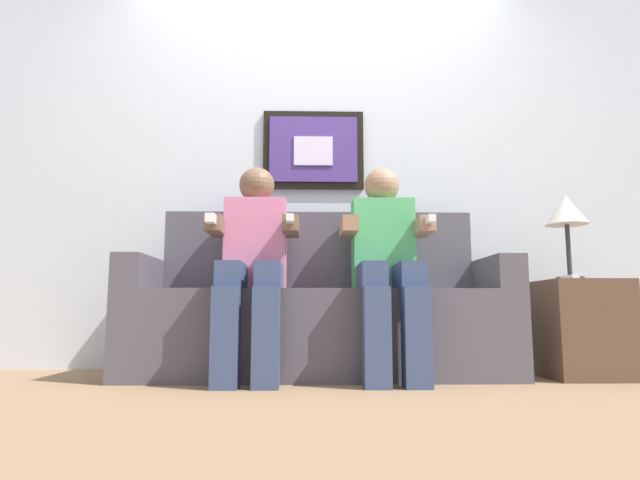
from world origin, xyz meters
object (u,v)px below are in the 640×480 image
person_on_left (253,258)px  side_table_right (581,329)px  couch (319,317)px  person_on_right (386,259)px  spare_remote_on_table (570,277)px  table_lamp (566,214)px

person_on_left → side_table_right: size_ratio=2.22×
couch → side_table_right: bearing=-4.5°
person_on_right → spare_remote_on_table: 0.92m
person_on_left → person_on_right: size_ratio=1.00×
table_lamp → person_on_left: bearing=-177.1°
spare_remote_on_table → side_table_right: bearing=47.8°
person_on_left → table_lamp: size_ratio=2.41×
couch → person_on_right: 0.48m
side_table_right → table_lamp: (-0.03, 0.02, 0.61)m
person_on_right → side_table_right: person_on_right is taller
spare_remote_on_table → couch: bearing=170.4°
person_on_left → side_table_right: 1.73m
couch → side_table_right: couch is taller
couch → table_lamp: 1.43m
person_on_left → person_on_right: (0.68, 0.00, -0.00)m
person_on_left → couch: bearing=26.4°
person_on_left → spare_remote_on_table: (1.59, -0.05, -0.10)m
side_table_right → spare_remote_on_table: spare_remote_on_table is taller
person_on_right → table_lamp: 1.02m
couch → spare_remote_on_table: 1.29m
person_on_right → person_on_left: bearing=-180.0°
couch → person_on_left: bearing=-153.6°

